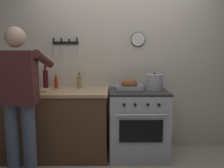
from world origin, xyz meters
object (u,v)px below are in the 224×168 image
at_px(stock_pot, 154,82).
at_px(bottle_vinegar, 79,82).
at_px(person_cook, 19,95).
at_px(bottle_soy_sauce, 23,84).
at_px(stove, 138,123).
at_px(roasting_pan, 129,85).
at_px(bottle_olive_oil, 13,79).
at_px(cutting_board, 35,90).
at_px(bottle_wine_red, 46,79).
at_px(bottle_hot_sauce, 56,83).

height_order(stock_pot, bottle_vinegar, stock_pot).
relative_size(person_cook, bottle_soy_sauce, 9.37).
bearing_deg(stove, person_cook, -156.64).
bearing_deg(stock_pot, roasting_pan, -168.45).
distance_m(roasting_pan, stock_pot, 0.36).
bearing_deg(bottle_soy_sauce, roasting_pan, -3.85).
bearing_deg(bottle_olive_oil, bottle_soy_sauce, -15.15).
relative_size(bottle_soy_sauce, bottle_olive_oil, 0.57).
bearing_deg(bottle_vinegar, roasting_pan, -15.49).
relative_size(cutting_board, bottle_soy_sauce, 2.03).
xyz_separation_m(person_cook, stock_pot, (1.57, 0.66, 0.05)).
bearing_deg(bottle_olive_oil, stove, -4.87).
height_order(bottle_olive_oil, bottle_vinegar, bottle_olive_oil).
distance_m(person_cook, bottle_vinegar, 0.94).
relative_size(stove, bottle_vinegar, 4.14).
xyz_separation_m(bottle_olive_oil, bottle_wine_red, (0.43, 0.04, 0.01)).
distance_m(stock_pot, cutting_board, 1.59).
xyz_separation_m(stove, cutting_board, (-1.36, -0.02, 0.46)).
bearing_deg(person_cook, bottle_wine_red, -12.30).
relative_size(cutting_board, bottle_vinegar, 1.66).
bearing_deg(stove, cutting_board, -179.11).
bearing_deg(stock_pot, bottle_olive_oil, 178.04).
distance_m(person_cook, bottle_hot_sauce, 0.79).
relative_size(cutting_board, bottle_hot_sauce, 1.82).
height_order(bottle_soy_sauce, bottle_wine_red, bottle_wine_red).
bearing_deg(bottle_olive_oil, person_cook, -63.15).
height_order(person_cook, bottle_hot_sauce, person_cook).
relative_size(bottle_hot_sauce, bottle_vinegar, 0.91).
bearing_deg(person_cook, bottle_hot_sauce, -22.60).
bearing_deg(bottle_hot_sauce, bottle_vinegar, 2.59).
bearing_deg(bottle_wine_red, stock_pot, -3.88).
height_order(roasting_pan, bottle_wine_red, bottle_wine_red).
relative_size(person_cook, roasting_pan, 4.72).
height_order(roasting_pan, cutting_board, roasting_pan).
bearing_deg(person_cook, bottle_vinegar, -41.54).
bearing_deg(bottle_vinegar, stove, -13.80).
distance_m(person_cook, bottle_wine_red, 0.77).
bearing_deg(stove, bottle_hot_sauce, 170.73).
relative_size(person_cook, bottle_olive_oil, 5.31).
bearing_deg(bottle_wine_red, bottle_soy_sauce, -164.99).
distance_m(bottle_soy_sauce, bottle_vinegar, 0.75).
bearing_deg(bottle_soy_sauce, bottle_vinegar, 7.19).
relative_size(stove, bottle_soy_sauce, 5.08).
bearing_deg(roasting_pan, stock_pot, 11.55).
distance_m(bottle_wine_red, bottle_vinegar, 0.47).
xyz_separation_m(roasting_pan, bottle_olive_oil, (-1.59, 0.14, 0.06)).
bearing_deg(stove, roasting_pan, 176.04).
bearing_deg(cutting_board, bottle_wine_red, 67.31).
xyz_separation_m(person_cook, bottle_vinegar, (0.53, 0.78, 0.04)).
relative_size(cutting_board, bottle_olive_oil, 1.15).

